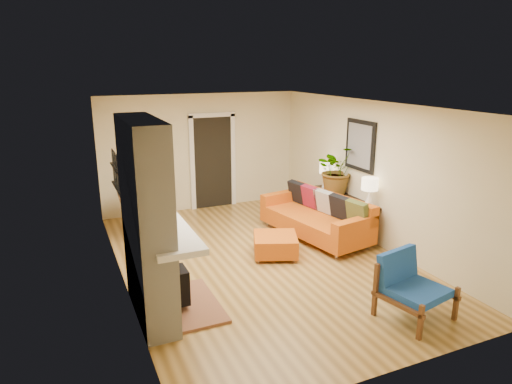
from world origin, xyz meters
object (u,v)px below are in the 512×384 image
blue_chair (409,282)px  console_table (344,203)px  houseplant (337,169)px  sofa (318,216)px  lamp_far (327,172)px  dining_table (141,203)px  ottoman (275,244)px  lamp_near (370,189)px

blue_chair → console_table: bearing=71.3°
blue_chair → houseplant: bearing=72.9°
sofa → lamp_far: 1.12m
blue_chair → dining_table: (-2.64, 4.56, 0.13)m
ottoman → blue_chair: bearing=-72.7°
sofa → dining_table: sofa is taller
dining_table → lamp_near: size_ratio=3.10×
sofa → ottoman: size_ratio=2.54×
lamp_far → blue_chair: bearing=-105.4°
blue_chair → lamp_far: size_ratio=1.77×
dining_table → lamp_far: 3.79m
blue_chair → lamp_near: (1.01, 2.22, 0.60)m
sofa → dining_table: 3.46m
console_table → houseplant: houseplant is taller
console_table → houseplant: bearing=92.1°
lamp_near → lamp_far: same height
dining_table → houseplant: 3.92m
console_table → dining_table: bearing=156.6°
console_table → lamp_near: 0.90m
blue_chair → lamp_near: 2.51m
lamp_near → console_table: bearing=90.0°
sofa → houseplant: 1.04m
ottoman → dining_table: (-1.88, 2.13, 0.37)m
dining_table → lamp_near: 4.36m
blue_chair → houseplant: houseplant is taller
ottoman → console_table: (1.77, 0.55, 0.36)m
blue_chair → lamp_far: (1.01, 3.65, 0.60)m
console_table → lamp_far: (0.00, 0.67, 0.49)m
sofa → blue_chair: 2.99m
blue_chair → ottoman: bearing=107.3°
ottoman → blue_chair: 2.56m
dining_table → sofa: bearing=-27.6°
dining_table → console_table: size_ratio=0.90×
dining_table → houseplant: bearing=-19.8°
console_table → lamp_far: size_ratio=3.43×
blue_chair → houseplant: 3.48m
dining_table → console_table: 3.97m
ottoman → blue_chair: blue_chair is taller
console_table → houseplant: 0.69m
lamp_near → sofa: bearing=128.3°
lamp_near → lamp_far: 1.43m
blue_chair → dining_table: 5.27m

